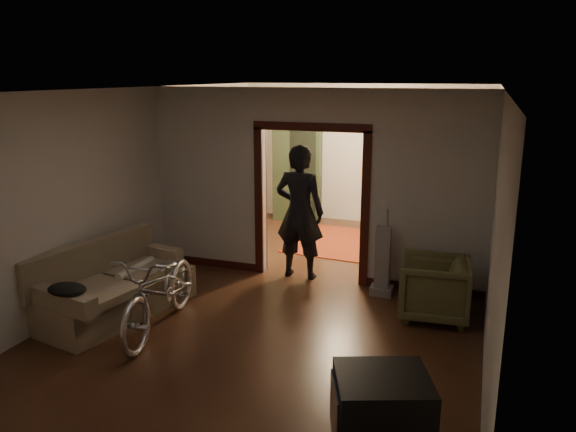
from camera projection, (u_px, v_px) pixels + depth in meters
The scene contains 23 objects.
floor at pixel (295, 294), 7.82m from camera, with size 5.00×8.50×0.01m, color #341B10.
ceiling at pixel (296, 89), 7.13m from camera, with size 5.00×8.50×0.01m, color white.
wall_back at pixel (363, 154), 11.35m from camera, with size 5.00×0.02×2.80m, color beige.
wall_left at pixel (135, 184), 8.28m from camera, with size 0.02×8.50×2.80m, color beige.
wall_right at pixel (494, 211), 6.66m from camera, with size 0.02×8.50×2.80m, color beige.
partition_wall at pixel (312, 186), 8.16m from camera, with size 5.00×0.14×2.80m, color beige.
door_casing at pixel (312, 206), 8.23m from camera, with size 1.74×0.20×2.32m, color #34110B.
far_window at pixel (398, 149), 11.05m from camera, with size 0.98×0.06×1.28m, color black.
chandelier at pixel (343, 112), 9.52m from camera, with size 0.24×0.24×0.24m, color #FFE0A5.
light_switch at pixel (383, 202), 7.79m from camera, with size 0.08×0.01×0.12m, color silver.
sofa at pixel (115, 280), 7.08m from camera, with size 0.91×2.02×0.93m, color #7A6C51.
rolled_paper at pixel (136, 268), 7.30m from camera, with size 0.09×0.09×0.75m, color beige.
jacket at pixel (67, 289), 6.18m from camera, with size 0.45×0.34×0.13m, color black.
bicycle at pixel (161, 289), 6.63m from camera, with size 0.68×1.94×1.02m, color silver.
armchair at pixel (434, 288), 7.00m from camera, with size 0.83×0.85×0.77m, color brown.
crt_tv at pixel (382, 412), 3.74m from camera, with size 0.61×0.55×0.53m, color black.
vacuum at pixel (383, 261), 7.70m from camera, with size 0.30×0.24×0.98m, color gray.
person at pixel (300, 212), 8.27m from camera, with size 0.73×0.48×2.01m, color black.
oriental_rug at pixel (338, 242), 10.23m from camera, with size 1.50×1.97×0.02m, color maroon.
locker at pixel (298, 173), 11.70m from camera, with size 0.97×0.54×1.95m, color #2A3821.
globe at pixel (298, 126), 11.46m from camera, with size 0.29×0.29×0.29m, color #1E5972.
desk at pixel (422, 214), 10.85m from camera, with size 0.96×0.54×0.71m, color black.
desk_chair at pixel (372, 215), 10.52m from camera, with size 0.36×0.36×0.81m, color black.
Camera 1 is at (2.35, -6.92, 2.98)m, focal length 35.00 mm.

